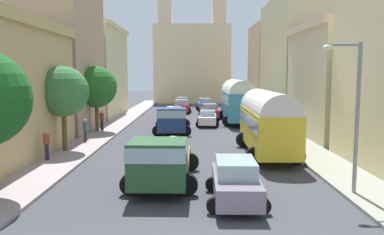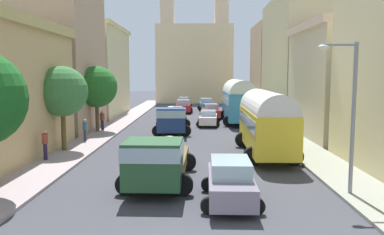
{
  "view_description": "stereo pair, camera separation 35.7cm",
  "coord_description": "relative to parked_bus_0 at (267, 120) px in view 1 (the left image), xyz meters",
  "views": [
    {
      "loc": [
        0.0,
        -8.68,
        4.85
      ],
      "look_at": [
        0.0,
        22.84,
        1.36
      ],
      "focal_mm": 36.58,
      "sensor_mm": 36.0,
      "label": 1
    },
    {
      "loc": [
        0.36,
        -8.68,
        4.85
      ],
      "look_at": [
        0.0,
        22.84,
        1.36
      ],
      "focal_mm": 36.58,
      "sensor_mm": 36.0,
      "label": 2
    }
  ],
  "objects": [
    {
      "name": "car_3",
      "position": [
        -2.85,
        -8.67,
        -1.31
      ],
      "size": [
        2.31,
        4.27,
        1.65
      ],
      "color": "gray",
      "rests_on": "ground"
    },
    {
      "name": "car_5",
      "position": [
        -2.56,
        19.6,
        -1.32
      ],
      "size": [
        2.46,
        3.98,
        1.63
      ],
      "color": "#BA362B",
      "rests_on": "ground"
    },
    {
      "name": "pedestrian_0",
      "position": [
        -12.5,
        -1.98,
        -1.1
      ],
      "size": [
        0.33,
        0.33,
        1.8
      ],
      "color": "#291F40",
      "rests_on": "ground"
    },
    {
      "name": "pedestrian_1",
      "position": [
        -12.05,
        4.18,
        -1.14
      ],
      "size": [
        0.42,
        0.42,
        1.71
      ],
      "color": "#2F324B",
      "rests_on": "ground"
    },
    {
      "name": "parked_bus_1",
      "position": [
        -0.01,
        15.75,
        0.25
      ],
      "size": [
        3.38,
        9.17,
        4.31
      ],
      "color": "teal",
      "rests_on": "ground"
    },
    {
      "name": "ground_plane",
      "position": [
        -4.5,
        12.54,
        -2.13
      ],
      "size": [
        154.0,
        154.0,
        0.0
      ],
      "primitive_type": "plane",
      "color": "#3D3E45"
    },
    {
      "name": "building_right_4",
      "position": [
        6.96,
        31.81,
        3.7
      ],
      "size": [
        5.93,
        10.18,
        11.67
      ],
      "color": "tan",
      "rests_on": "ground"
    },
    {
      "name": "parked_bus_0",
      "position": [
        0.0,
        0.0,
        0.0
      ],
      "size": [
        3.25,
        8.43,
        3.86
      ],
      "color": "yellow",
      "rests_on": "ground"
    },
    {
      "name": "car_0",
      "position": [
        -6.4,
        18.12,
        -1.4
      ],
      "size": [
        2.5,
        3.86,
        1.42
      ],
      "color": "#569C51",
      "rests_on": "ground"
    },
    {
      "name": "building_right_2",
      "position": [
        6.96,
        6.7,
        2.21
      ],
      "size": [
        6.51,
        10.0,
        8.65
      ],
      "color": "beige",
      "rests_on": "ground"
    },
    {
      "name": "streetlamp_near",
      "position": [
        1.79,
        -7.89,
        1.5
      ],
      "size": [
        1.56,
        0.28,
        6.08
      ],
      "color": "gray",
      "rests_on": "ground"
    },
    {
      "name": "cargo_truck_1",
      "position": [
        -6.12,
        8.35,
        -0.95
      ],
      "size": [
        3.18,
        7.22,
        2.27
      ],
      "color": "navy",
      "rests_on": "ground"
    },
    {
      "name": "distant_church",
      "position": [
        -4.5,
        44.86,
        4.98
      ],
      "size": [
        12.92,
        6.55,
        19.56
      ],
      "color": "beige",
      "rests_on": "ground"
    },
    {
      "name": "building_left_3",
      "position": [
        -15.69,
        22.34,
        3.05
      ],
      "size": [
        5.92,
        12.64,
        10.33
      ],
      "color": "beige",
      "rests_on": "ground"
    },
    {
      "name": "car_4",
      "position": [
        -3.02,
        13.56,
        -1.39
      ],
      "size": [
        2.33,
        4.29,
        1.46
      ],
      "color": "silver",
      "rests_on": "ground"
    },
    {
      "name": "cargo_truck_0",
      "position": [
        -5.81,
        -6.63,
        -0.93
      ],
      "size": [
        3.25,
        6.94,
        2.26
      ],
      "color": "#254F2C",
      "rests_on": "ground"
    },
    {
      "name": "sidewalk_right",
      "position": [
        2.75,
        12.54,
        -2.06
      ],
      "size": [
        2.5,
        70.0,
        0.14
      ],
      "primitive_type": "cube",
      "color": "gray",
      "rests_on": "ground"
    },
    {
      "name": "building_left_2",
      "position": [
        -15.96,
        10.44,
        4.56
      ],
      "size": [
        6.5,
        9.42,
        13.34
      ],
      "color": "tan",
      "rests_on": "ground"
    },
    {
      "name": "sidewalk_left",
      "position": [
        -11.75,
        12.54,
        -2.06
      ],
      "size": [
        2.5,
        70.0,
        0.14
      ],
      "primitive_type": "cube",
      "color": "#A39396",
      "rests_on": "ground"
    },
    {
      "name": "car_6",
      "position": [
        -2.86,
        29.0,
        -1.3
      ],
      "size": [
        2.35,
        4.39,
        1.68
      ],
      "color": "#4386BD",
      "rests_on": "ground"
    },
    {
      "name": "car_1",
      "position": [
        -5.8,
        25.91,
        -1.3
      ],
      "size": [
        2.46,
        4.34,
        1.67
      ],
      "color": "#B02422",
      "rests_on": "ground"
    },
    {
      "name": "building_right_3",
      "position": [
        6.86,
        19.19,
        4.29
      ],
      "size": [
        5.72,
        13.96,
        12.85
      ],
      "color": "#C0B483",
      "rests_on": "ground"
    },
    {
      "name": "pedestrian_2",
      "position": [
        -12.14,
        9.73,
        -1.14
      ],
      "size": [
        0.55,
        0.55,
        1.76
      ],
      "color": "#201C46",
      "rests_on": "ground"
    },
    {
      "name": "roadside_tree_2",
      "position": [
        -12.4,
        9.1,
        1.67
      ],
      "size": [
        3.41,
        3.41,
        5.53
      ],
      "color": "brown",
      "rests_on": "ground"
    },
    {
      "name": "car_2",
      "position": [
        -5.92,
        32.8,
        -1.34
      ],
      "size": [
        2.25,
        4.29,
        1.6
      ],
      "color": "gray",
      "rests_on": "ground"
    },
    {
      "name": "roadside_tree_1",
      "position": [
        -12.4,
        0.81,
        1.65
      ],
      "size": [
        3.11,
        3.11,
        5.36
      ],
      "color": "brown",
      "rests_on": "ground"
    }
  ]
}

